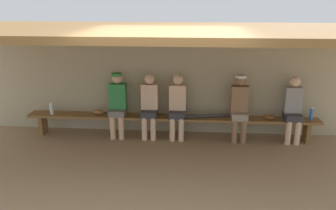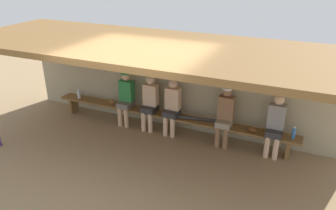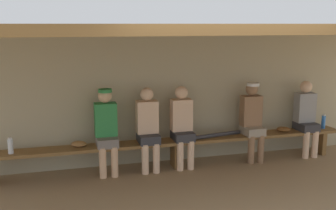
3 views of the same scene
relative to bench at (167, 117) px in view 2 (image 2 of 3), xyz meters
The scene contains 14 objects.
ground_plane 1.60m from the bench, 90.00° to the right, with size 24.00×24.00×0.00m, color #937754.
back_wall 0.84m from the bench, 90.00° to the left, with size 8.00×0.20×2.20m, color tan.
dugout_roof 2.06m from the bench, 90.00° to the right, with size 8.00×2.80×0.12m, color brown.
bench is the anchor object (origin of this frame).
player_leftmost 0.56m from the bench, behind, with size 0.34×0.42×1.34m.
player_shirtless_tan 1.16m from the bench, behind, with size 0.34×0.42×1.34m.
player_near_post 2.45m from the bench, ahead, with size 0.34×0.42×1.34m.
player_with_sunglasses 0.36m from the bench, ahead, with size 0.34×0.42×1.34m.
player_in_blue 1.42m from the bench, ahead, with size 0.34×0.42×1.34m.
water_bottle_orange 2.51m from the bench, behind, with size 0.08×0.08×0.24m.
water_bottle_clear 2.81m from the bench, ahead, with size 0.07×0.07×0.26m.
baseball_glove_tan 1.98m from the bench, ahead, with size 0.24×0.17×0.09m, color brown.
baseball_glove_dark_brown 1.54m from the bench, behind, with size 0.24×0.17×0.09m, color olive.
baseball_bat 0.74m from the bench, ahead, with size 0.07×0.07×0.90m, color #333338.
Camera 2 is at (2.84, -4.81, 3.80)m, focal length 35.14 mm.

